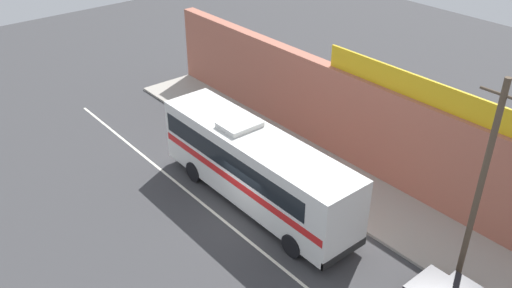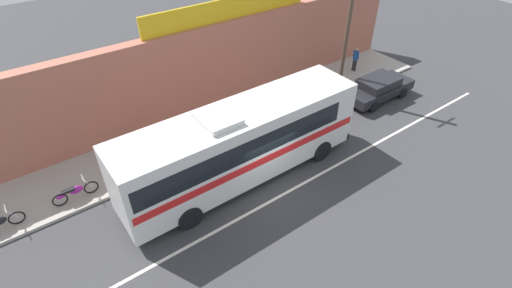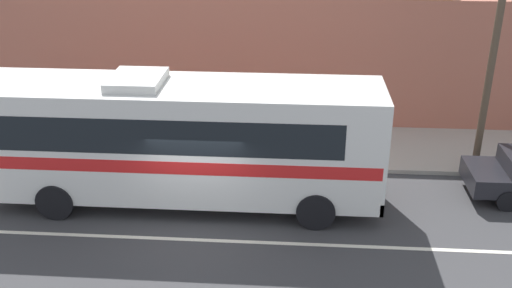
{
  "view_description": "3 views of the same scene",
  "coord_description": "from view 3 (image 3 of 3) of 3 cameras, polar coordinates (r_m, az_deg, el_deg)",
  "views": [
    {
      "loc": [
        15.05,
        -11.79,
        15.12
      ],
      "look_at": [
        -1.89,
        2.29,
        2.15
      ],
      "focal_mm": 37.71,
      "sensor_mm": 36.0,
      "label": 1
    },
    {
      "loc": [
        -7.7,
        -9.56,
        11.84
      ],
      "look_at": [
        0.25,
        1.32,
        1.42
      ],
      "focal_mm": 26.63,
      "sensor_mm": 36.0,
      "label": 2
    },
    {
      "loc": [
        2.58,
        -13.76,
        8.6
      ],
      "look_at": [
        1.44,
        2.01,
        1.52
      ],
      "focal_mm": 41.83,
      "sensor_mm": 36.0,
      "label": 3
    }
  ],
  "objects": [
    {
      "name": "sidewalk_slab",
      "position": [
        20.94,
        -3.28,
        0.05
      ],
      "size": [
        30.0,
        3.6,
        0.14
      ],
      "primitive_type": "cube",
      "color": "#A8A399",
      "rests_on": "ground_plane"
    },
    {
      "name": "ground_plane",
      "position": [
        16.42,
        -5.56,
        -7.57
      ],
      "size": [
        70.0,
        70.0,
        0.0
      ],
      "primitive_type": "plane",
      "color": "#3A3A3D"
    },
    {
      "name": "motorcycle_black",
      "position": [
        20.61,
        -15.27,
        0.28
      ],
      "size": [
        1.96,
        0.56,
        0.94
      ],
      "color": "black",
      "rests_on": "sidewalk_slab"
    },
    {
      "name": "motorcycle_green",
      "position": [
        21.83,
        -22.68,
        0.57
      ],
      "size": [
        1.89,
        0.56,
        0.94
      ],
      "color": "black",
      "rests_on": "sidewalk_slab"
    },
    {
      "name": "road_center_stripe",
      "position": [
        15.76,
        -6.03,
        -9.08
      ],
      "size": [
        30.0,
        0.14,
        0.01
      ],
      "primitive_type": "cube",
      "color": "silver",
      "rests_on": "ground_plane"
    },
    {
      "name": "storefront_facade",
      "position": [
        22.15,
        -2.73,
        7.84
      ],
      "size": [
        30.0,
        0.7,
        4.8
      ],
      "primitive_type": "cube",
      "color": "#B26651",
      "rests_on": "ground_plane"
    },
    {
      "name": "intercity_bus",
      "position": [
        16.63,
        -7.47,
        0.77
      ],
      "size": [
        11.09,
        2.64,
        3.78
      ],
      "color": "silver",
      "rests_on": "ground_plane"
    },
    {
      "name": "utility_pole",
      "position": [
        18.97,
        22.03,
        9.85
      ],
      "size": [
        1.6,
        0.22,
        8.41
      ],
      "color": "brown",
      "rests_on": "sidewalk_slab"
    }
  ]
}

